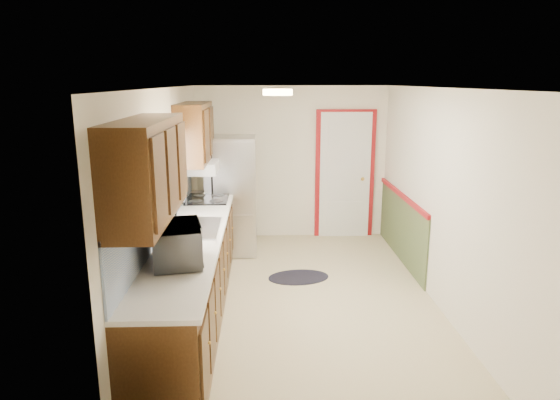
{
  "coord_description": "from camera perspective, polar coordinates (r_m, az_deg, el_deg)",
  "views": [
    {
      "loc": [
        -0.46,
        -5.32,
        2.48
      ],
      "look_at": [
        -0.26,
        0.19,
        1.15
      ],
      "focal_mm": 32.0,
      "sensor_mm": 36.0,
      "label": 1
    }
  ],
  "objects": [
    {
      "name": "refrigerator",
      "position": [
        7.27,
        -5.58,
        0.53
      ],
      "size": [
        0.71,
        0.71,
        1.7
      ],
      "rotation": [
        0.0,
        0.0,
        0.0
      ],
      "color": "#B7B7BC",
      "rests_on": "ground"
    },
    {
      "name": "cooktop",
      "position": [
        6.66,
        -8.28,
        0.13
      ],
      "size": [
        0.54,
        0.65,
        0.02
      ],
      "primitive_type": "cube",
      "color": "black",
      "rests_on": "kitchen_run"
    },
    {
      "name": "ceiling_fixture",
      "position": [
        5.12,
        -0.26,
        12.22
      ],
      "size": [
        0.3,
        0.3,
        0.06
      ],
      "primitive_type": "cylinder",
      "color": "#FFD88C",
      "rests_on": "room_shell"
    },
    {
      "name": "room_shell",
      "position": [
        5.49,
        2.82,
        0.06
      ],
      "size": [
        3.2,
        5.2,
        2.52
      ],
      "color": "#CABC8E",
      "rests_on": "ground"
    },
    {
      "name": "microwave",
      "position": [
        4.38,
        -11.72,
        -4.46
      ],
      "size": [
        0.46,
        0.66,
        0.41
      ],
      "primitive_type": "imported",
      "rotation": [
        0.0,
        0.0,
        1.79
      ],
      "color": "white",
      "rests_on": "kitchen_run"
    },
    {
      "name": "back_wall_trim",
      "position": [
        7.83,
        8.71,
        1.66
      ],
      "size": [
        1.12,
        2.3,
        2.08
      ],
      "color": "maroon",
      "rests_on": "ground"
    },
    {
      "name": "kitchen_run",
      "position": [
        5.35,
        -10.31,
        -4.85
      ],
      "size": [
        0.63,
        4.0,
        2.2
      ],
      "color": "#3A200D",
      "rests_on": "ground"
    },
    {
      "name": "rug",
      "position": [
        6.5,
        2.13,
        -8.81
      ],
      "size": [
        0.85,
        0.61,
        0.01
      ],
      "primitive_type": "ellipsoid",
      "rotation": [
        0.0,
        0.0,
        0.14
      ],
      "color": "black",
      "rests_on": "ground"
    }
  ]
}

